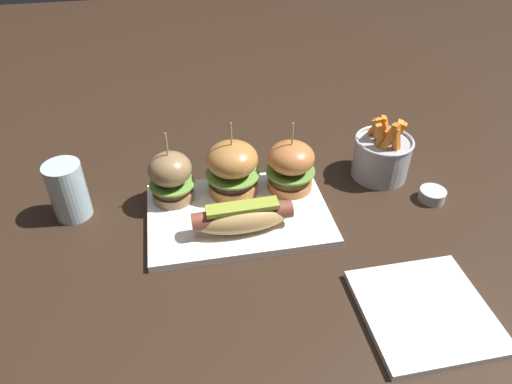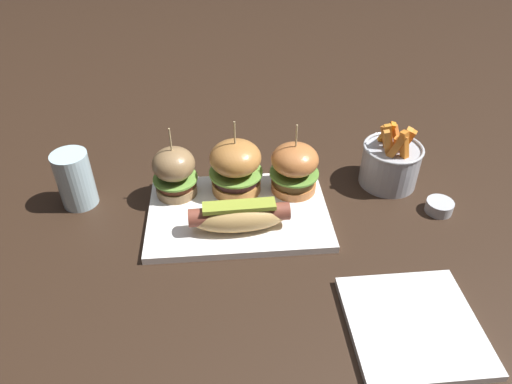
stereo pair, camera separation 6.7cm
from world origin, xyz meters
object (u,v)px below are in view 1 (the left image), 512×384
Objects in this scene: platter_main at (238,214)px; slider_left at (171,177)px; slider_right at (291,166)px; hot_dog at (245,217)px; slider_center at (235,168)px; fries_bucket at (382,156)px; sauce_ramekin at (432,195)px; water_glass at (68,191)px; side_plate at (425,311)px.

slider_left reaches higher than platter_main.
platter_main is 2.32× the size of slider_right.
slider_center is at bearing 89.65° from hot_dog.
sauce_ramekin is (0.07, -0.10, -0.04)m from fries_bucket.
platter_main is 0.31m from water_glass.
hot_dog is 1.28× the size of fries_bucket.
slider_right is 0.35m from side_plate.
water_glass is (-0.68, 0.08, 0.04)m from sauce_ramekin.
slider_right is at bearing 26.55° from platter_main.
hot_dog reaches higher than platter_main.
slider_right is (0.11, 0.11, 0.02)m from hot_dog.
slider_center reaches higher than slider_right.
hot_dog is 0.32m from side_plate.
slider_center is 0.38m from sauce_ramekin.
fries_bucket is at bearing 14.50° from platter_main.
slider_right is at bearing 111.29° from side_plate.
platter_main is at bearing -153.45° from slider_right.
slider_left and slider_right have the same top height.
hot_dog is 0.33m from water_glass.
water_glass is at bearing 179.02° from slider_left.
platter_main is at bearing -94.45° from slider_center.
fries_bucket is 0.36m from side_plate.
platter_main is at bearing -12.33° from water_glass.
slider_right is at bearing 44.75° from hot_dog.
slider_left is (-0.11, 0.06, 0.06)m from platter_main.
slider_right is 1.04× the size of fries_bucket.
slider_right is 0.41m from water_glass.
sauce_ramekin is at bearing -9.39° from slider_left.
slider_right reaches higher than sauce_ramekin.
platter_main is 1.88× the size of hot_dog.
platter_main is 0.38m from sauce_ramekin.
sauce_ramekin is at bearing 4.82° from hot_dog.
fries_bucket is at bearing 124.92° from sauce_ramekin.
water_glass is (-0.30, 0.12, 0.01)m from hot_dog.
slider_left is 1.04× the size of fries_bucket.
sauce_ramekin is (0.37, -0.08, -0.06)m from slider_center.
hot_dog is at bearing 136.84° from side_plate.
platter_main is at bearing 94.85° from hot_dog.
fries_bucket is at bearing 23.16° from hot_dog.
platter_main is 3.00× the size of water_glass.
slider_left is 0.95× the size of slider_center.
slider_right is at bearing -172.99° from fries_bucket.
side_plate is (-0.07, -0.35, -0.04)m from fries_bucket.
hot_dog is 1.23× the size of slider_right.
side_plate is at bearing -31.89° from water_glass.
platter_main is 0.14m from slider_left.
hot_dog is at bearing -90.35° from slider_center.
sauce_ramekin is at bearing -7.12° from water_glass.
slider_center is 0.31m from water_glass.
platter_main is 0.32m from fries_bucket.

